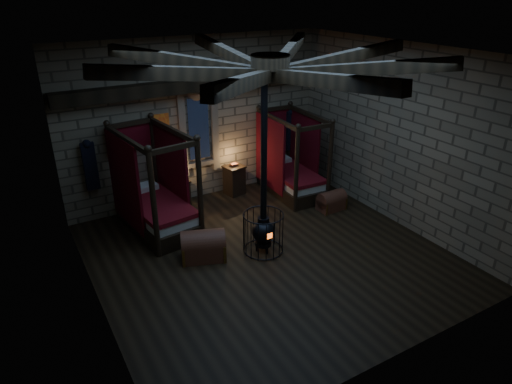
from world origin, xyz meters
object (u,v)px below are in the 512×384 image
bed_left (156,205)px  trunk_left (203,246)px  stove (263,228)px  bed_right (290,174)px  trunk_right (331,201)px

bed_left → trunk_left: 1.85m
stove → bed_left: bearing=123.4°
bed_left → bed_right: size_ratio=1.09×
stove → trunk_right: bearing=14.4°
bed_left → stove: size_ratio=0.59×
bed_right → stove: stove is taller
trunk_left → bed_left: bearing=123.2°
bed_left → trunk_left: bearing=-84.3°
bed_right → bed_left: bearing=-175.5°
trunk_left → trunk_right: 3.81m
bed_right → stove: size_ratio=0.54×
bed_left → stove: stove is taller
bed_left → bed_right: (3.88, 0.11, -0.05)m
trunk_left → trunk_right: trunk_left is taller
bed_left → bed_right: 3.88m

